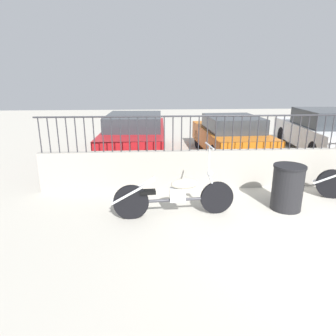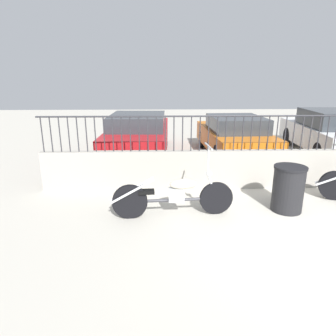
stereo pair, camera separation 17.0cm
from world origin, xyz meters
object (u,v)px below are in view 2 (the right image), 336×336
(car_white, at_px, (330,132))
(car_red, at_px, (139,134))
(trash_bin, at_px, (288,189))
(motorcycle_dark_grey, at_px, (168,196))
(car_orange, at_px, (234,136))

(car_white, bearing_deg, car_red, 93.78)
(trash_bin, bearing_deg, car_white, 53.64)
(car_red, relative_size, car_white, 1.06)
(motorcycle_dark_grey, height_order, car_red, car_red)
(car_red, height_order, car_orange, car_red)
(car_white, bearing_deg, trash_bin, 147.56)
(car_red, distance_m, car_white, 6.24)
(motorcycle_dark_grey, relative_size, trash_bin, 2.55)
(motorcycle_dark_grey, height_order, car_orange, motorcycle_dark_grey)
(motorcycle_dark_grey, distance_m, car_white, 7.06)
(trash_bin, xyz_separation_m, car_orange, (-0.03, 4.08, 0.22))
(trash_bin, height_order, car_orange, car_orange)
(car_red, bearing_deg, car_white, -87.92)
(motorcycle_dark_grey, relative_size, car_white, 0.51)
(trash_bin, relative_size, car_white, 0.20)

